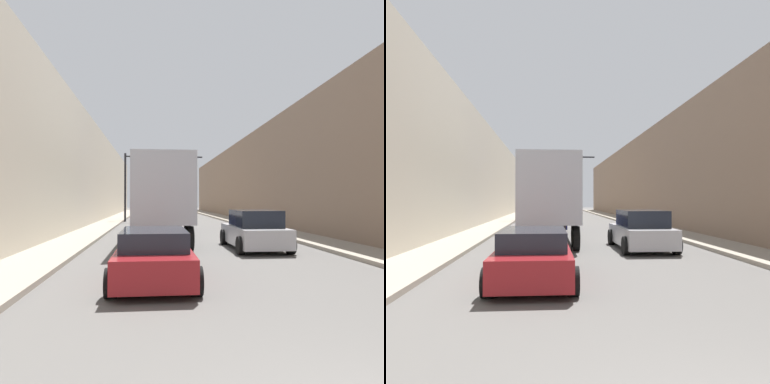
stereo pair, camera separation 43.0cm
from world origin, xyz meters
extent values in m
cube|color=gray|center=(5.87, 30.00, 0.07)|extent=(2.10, 80.00, 0.15)
cube|color=gray|center=(-5.87, 30.00, 0.07)|extent=(2.10, 80.00, 0.15)
cube|color=#846B56|center=(9.92, 30.00, 4.13)|extent=(6.00, 80.00, 8.26)
cube|color=#BCB29E|center=(-9.92, 30.00, 4.32)|extent=(6.00, 80.00, 8.63)
cube|color=#B2B7C1|center=(-1.66, 17.76, 2.53)|extent=(2.52, 11.85, 2.86)
cube|color=black|center=(-1.66, 17.76, 0.95)|extent=(1.26, 11.85, 0.24)
cube|color=navy|center=(-1.66, 24.89, 1.49)|extent=(2.52, 2.41, 2.97)
cylinder|color=black|center=(-2.77, 13.03, 0.50)|extent=(0.25, 1.00, 1.00)
cylinder|color=black|center=(-0.55, 13.03, 0.50)|extent=(0.25, 1.00, 1.00)
cylinder|color=black|center=(-2.77, 14.23, 0.50)|extent=(0.25, 1.00, 1.00)
cylinder|color=black|center=(-0.55, 14.23, 0.50)|extent=(0.25, 1.00, 1.00)
cylinder|color=black|center=(-2.77, 24.89, 0.50)|extent=(0.25, 1.00, 1.00)
cylinder|color=black|center=(-0.55, 24.89, 0.50)|extent=(0.25, 1.00, 1.00)
cube|color=maroon|center=(-2.05, 7.59, 0.52)|extent=(1.81, 4.68, 0.69)
cube|color=#1E232D|center=(-2.05, 7.36, 1.09)|extent=(1.59, 2.58, 0.46)
cylinder|color=black|center=(-2.95, 9.24, 0.32)|extent=(0.25, 0.64, 0.64)
cylinder|color=black|center=(-1.14, 9.24, 0.32)|extent=(0.25, 0.64, 0.64)
cylinder|color=black|center=(-2.95, 5.85, 0.32)|extent=(0.25, 0.64, 0.64)
cylinder|color=black|center=(-1.14, 5.85, 0.32)|extent=(0.25, 0.64, 0.64)
cube|color=#B7B7BC|center=(2.19, 13.36, 0.58)|extent=(1.94, 4.62, 0.76)
cube|color=#1E232D|center=(2.19, 13.13, 1.30)|extent=(1.71, 2.54, 0.68)
cylinder|color=black|center=(1.22, 14.97, 0.35)|extent=(0.25, 0.70, 0.70)
cylinder|color=black|center=(3.16, 14.97, 0.35)|extent=(0.25, 0.70, 0.70)
cylinder|color=black|center=(1.22, 11.65, 0.35)|extent=(0.25, 0.70, 0.70)
cylinder|color=black|center=(3.16, 11.65, 0.35)|extent=(0.25, 0.70, 0.70)
cylinder|color=black|center=(-4.67, 33.82, 3.26)|extent=(0.20, 0.20, 6.52)
cube|color=black|center=(-0.97, 33.82, 6.22)|extent=(7.40, 0.12, 0.12)
cube|color=black|center=(-2.21, 33.82, 5.71)|extent=(0.30, 0.24, 0.90)
sphere|color=green|center=(-2.21, 33.68, 5.71)|extent=(0.18, 0.18, 0.18)
cube|color=black|center=(0.26, 33.82, 5.71)|extent=(0.30, 0.24, 0.90)
sphere|color=gold|center=(0.26, 33.68, 5.71)|extent=(0.18, 0.18, 0.18)
camera|label=1|loc=(-2.09, -2.17, 2.07)|focal=35.00mm
camera|label=2|loc=(-1.66, -2.21, 2.07)|focal=35.00mm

